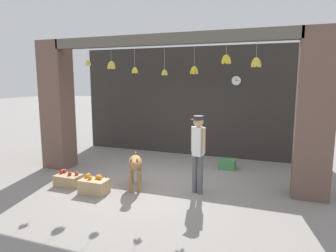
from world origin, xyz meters
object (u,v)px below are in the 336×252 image
(fruit_crate_apples, at_px, (68,180))
(produce_box_green, at_px, (227,164))
(shopkeeper, at_px, (198,148))
(dog, at_px, (135,164))
(fruit_crate_oranges, at_px, (94,186))
(water_bottle, at_px, (106,182))
(wall_clock, at_px, (236,81))

(fruit_crate_apples, bearing_deg, produce_box_green, 38.71)
(shopkeeper, bearing_deg, dog, 26.93)
(fruit_crate_oranges, height_order, produce_box_green, fruit_crate_oranges)
(water_bottle, xyz_separation_m, wall_clock, (2.35, 3.48, 2.24))
(wall_clock, bearing_deg, shopkeeper, -96.01)
(fruit_crate_oranges, relative_size, fruit_crate_apples, 1.02)
(fruit_crate_oranges, bearing_deg, produce_box_green, 49.09)
(water_bottle, bearing_deg, wall_clock, 55.95)
(dog, xyz_separation_m, produce_box_green, (1.68, 2.20, -0.42))
(fruit_crate_apples, height_order, water_bottle, fruit_crate_apples)
(shopkeeper, distance_m, wall_clock, 3.42)
(produce_box_green, bearing_deg, water_bottle, -134.89)
(fruit_crate_oranges, relative_size, wall_clock, 2.08)
(fruit_crate_oranges, xyz_separation_m, fruit_crate_apples, (-0.81, 0.19, -0.03))
(shopkeeper, bearing_deg, produce_box_green, -80.92)
(dog, xyz_separation_m, fruit_crate_apples, (-1.52, -0.37, -0.41))
(dog, relative_size, fruit_crate_apples, 1.77)
(water_bottle, relative_size, wall_clock, 0.88)
(produce_box_green, relative_size, water_bottle, 1.66)
(dog, relative_size, water_bottle, 4.09)
(produce_box_green, height_order, water_bottle, produce_box_green)
(fruit_crate_apples, bearing_deg, dog, 13.64)
(water_bottle, bearing_deg, fruit_crate_apples, -165.92)
(produce_box_green, bearing_deg, fruit_crate_oranges, -130.91)
(dog, distance_m, produce_box_green, 2.80)
(shopkeeper, relative_size, fruit_crate_oranges, 2.79)
(fruit_crate_oranges, bearing_deg, water_bottle, 83.52)
(water_bottle, bearing_deg, fruit_crate_oranges, -96.48)
(produce_box_green, relative_size, wall_clock, 1.47)
(fruit_crate_apples, distance_m, wall_clock, 5.37)
(water_bottle, bearing_deg, dog, 13.07)
(fruit_crate_apples, bearing_deg, shopkeeper, 11.36)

